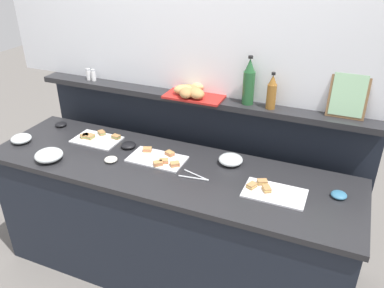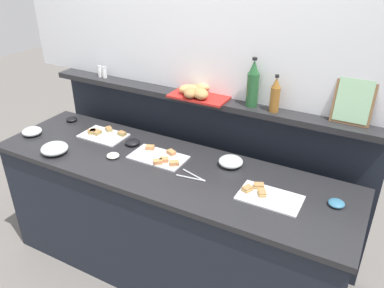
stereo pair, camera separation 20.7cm
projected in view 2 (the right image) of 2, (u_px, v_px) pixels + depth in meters
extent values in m
plane|color=slate|center=(206.00, 223.00, 3.36)|extent=(12.00, 12.00, 0.00)
cube|color=black|center=(168.00, 223.00, 2.69)|extent=(2.35, 0.65, 0.87)
cube|color=#232326|center=(166.00, 168.00, 2.48)|extent=(2.39, 0.69, 0.03)
cube|color=black|center=(203.00, 169.00, 3.03)|extent=(2.46, 0.08, 1.18)
cube|color=#232326|center=(201.00, 97.00, 2.70)|extent=(2.46, 0.22, 0.04)
cube|color=white|center=(103.00, 136.00, 2.83)|extent=(0.33, 0.21, 0.01)
cube|color=#AD7A47|center=(93.00, 132.00, 2.85)|extent=(0.06, 0.07, 0.01)
cube|color=#66994C|center=(93.00, 131.00, 2.85)|extent=(0.06, 0.07, 0.01)
cube|color=#AD7A47|center=(93.00, 131.00, 2.85)|extent=(0.06, 0.07, 0.01)
cube|color=#AD7A47|center=(98.00, 133.00, 2.84)|extent=(0.04, 0.06, 0.01)
cube|color=#66994C|center=(97.00, 132.00, 2.84)|extent=(0.04, 0.06, 0.01)
cube|color=#AD7A47|center=(97.00, 132.00, 2.83)|extent=(0.04, 0.06, 0.01)
cube|color=#AD7A47|center=(92.00, 132.00, 2.85)|extent=(0.07, 0.07, 0.01)
cube|color=#66994C|center=(92.00, 131.00, 2.85)|extent=(0.07, 0.07, 0.01)
cube|color=#AD7A47|center=(92.00, 130.00, 2.85)|extent=(0.07, 0.07, 0.01)
cube|color=#AD7A47|center=(122.00, 135.00, 2.82)|extent=(0.06, 0.05, 0.01)
cube|color=#66994C|center=(122.00, 134.00, 2.82)|extent=(0.06, 0.05, 0.01)
cube|color=#AD7A47|center=(122.00, 133.00, 2.82)|extent=(0.06, 0.05, 0.01)
cube|color=#AD7A47|center=(109.00, 130.00, 2.89)|extent=(0.07, 0.06, 0.01)
cube|color=#66994C|center=(109.00, 129.00, 2.89)|extent=(0.07, 0.06, 0.01)
cube|color=#AD7A47|center=(109.00, 128.00, 2.88)|extent=(0.07, 0.06, 0.01)
cube|color=silver|center=(158.00, 157.00, 2.56)|extent=(0.37, 0.21, 0.01)
cube|color=#B7844C|center=(158.00, 163.00, 2.47)|extent=(0.07, 0.07, 0.01)
cube|color=#D1664C|center=(158.00, 162.00, 2.47)|extent=(0.07, 0.07, 0.01)
cube|color=#B7844C|center=(158.00, 161.00, 2.47)|extent=(0.07, 0.07, 0.01)
cube|color=#B7844C|center=(171.00, 153.00, 2.58)|extent=(0.07, 0.06, 0.01)
cube|color=#D1664C|center=(171.00, 152.00, 2.58)|extent=(0.07, 0.06, 0.01)
cube|color=#B7844C|center=(171.00, 151.00, 2.57)|extent=(0.07, 0.06, 0.01)
cube|color=#B7844C|center=(150.00, 148.00, 2.64)|extent=(0.07, 0.06, 0.01)
cube|color=#D1664C|center=(150.00, 147.00, 2.64)|extent=(0.07, 0.06, 0.01)
cube|color=#B7844C|center=(150.00, 146.00, 2.63)|extent=(0.07, 0.06, 0.01)
cube|color=#B7844C|center=(164.00, 161.00, 2.50)|extent=(0.07, 0.06, 0.01)
cube|color=#D1664C|center=(164.00, 160.00, 2.49)|extent=(0.07, 0.06, 0.01)
cube|color=#B7844C|center=(164.00, 159.00, 2.49)|extent=(0.07, 0.06, 0.01)
cube|color=#B7844C|center=(174.00, 164.00, 2.46)|extent=(0.07, 0.07, 0.01)
cube|color=#D1664C|center=(174.00, 163.00, 2.45)|extent=(0.07, 0.07, 0.01)
cube|color=#B7844C|center=(174.00, 162.00, 2.45)|extent=(0.07, 0.07, 0.01)
cube|color=silver|center=(270.00, 198.00, 2.16)|extent=(0.35, 0.21, 0.01)
cube|color=#AD7A47|center=(259.00, 187.00, 2.24)|extent=(0.07, 0.06, 0.01)
cube|color=#E5C666|center=(259.00, 186.00, 2.23)|extent=(0.07, 0.06, 0.01)
cube|color=#AD7A47|center=(259.00, 185.00, 2.23)|extent=(0.07, 0.06, 0.01)
cube|color=#AD7A47|center=(247.00, 190.00, 2.21)|extent=(0.06, 0.07, 0.01)
cube|color=#E5C666|center=(247.00, 189.00, 2.21)|extent=(0.06, 0.07, 0.01)
cube|color=#AD7A47|center=(247.00, 187.00, 2.20)|extent=(0.06, 0.07, 0.01)
cube|color=#AD7A47|center=(262.00, 194.00, 2.17)|extent=(0.06, 0.07, 0.01)
cube|color=#E5C666|center=(262.00, 193.00, 2.17)|extent=(0.06, 0.07, 0.01)
cube|color=#AD7A47|center=(262.00, 192.00, 2.17)|extent=(0.06, 0.07, 0.01)
ellipsoid|color=silver|center=(32.00, 131.00, 2.84)|extent=(0.14, 0.14, 0.06)
ellipsoid|color=#F28C4C|center=(32.00, 133.00, 2.85)|extent=(0.11, 0.11, 0.03)
ellipsoid|color=silver|center=(231.00, 161.00, 2.46)|extent=(0.15, 0.15, 0.06)
ellipsoid|color=#599959|center=(231.00, 163.00, 2.46)|extent=(0.12, 0.12, 0.04)
ellipsoid|color=silver|center=(54.00, 148.00, 2.60)|extent=(0.18, 0.18, 0.07)
ellipsoid|color=#F28C4C|center=(55.00, 150.00, 2.60)|extent=(0.14, 0.14, 0.04)
ellipsoid|color=black|center=(133.00, 142.00, 2.71)|extent=(0.10, 0.10, 0.04)
ellipsoid|color=black|center=(72.00, 119.00, 3.06)|extent=(0.09, 0.09, 0.03)
ellipsoid|color=teal|center=(336.00, 203.00, 2.10)|extent=(0.09, 0.09, 0.03)
ellipsoid|color=silver|center=(113.00, 156.00, 2.55)|extent=(0.08, 0.08, 0.03)
cylinder|color=#B7BABF|center=(190.00, 178.00, 2.34)|extent=(0.18, 0.03, 0.01)
cylinder|color=#B7BABF|center=(194.00, 175.00, 2.37)|extent=(0.18, 0.06, 0.01)
sphere|color=#B7BABF|center=(204.00, 181.00, 2.31)|extent=(0.01, 0.01, 0.01)
cylinder|color=#23562D|center=(252.00, 90.00, 2.47)|extent=(0.08, 0.08, 0.22)
cone|color=#23562D|center=(254.00, 67.00, 2.40)|extent=(0.06, 0.06, 0.08)
cylinder|color=black|center=(255.00, 59.00, 2.37)|extent=(0.03, 0.03, 0.02)
cylinder|color=#8E5B23|center=(275.00, 99.00, 2.40)|extent=(0.06, 0.06, 0.16)
cone|color=#8E5B23|center=(277.00, 82.00, 2.35)|extent=(0.05, 0.05, 0.06)
cylinder|color=black|center=(277.00, 76.00, 2.33)|extent=(0.02, 0.02, 0.02)
cylinder|color=white|center=(100.00, 72.00, 3.02)|extent=(0.03, 0.03, 0.08)
cylinder|color=#B7BABF|center=(99.00, 67.00, 3.00)|extent=(0.03, 0.03, 0.01)
cylinder|color=white|center=(105.00, 73.00, 3.00)|extent=(0.03, 0.03, 0.08)
cylinder|color=#B7BABF|center=(104.00, 67.00, 2.98)|extent=(0.03, 0.03, 0.01)
cube|color=#B2231E|center=(201.00, 95.00, 2.66)|extent=(0.40, 0.26, 0.02)
ellipsoid|color=tan|center=(188.00, 89.00, 2.65)|extent=(0.16, 0.15, 0.06)
ellipsoid|color=#AD7A47|center=(191.00, 93.00, 2.59)|extent=(0.14, 0.15, 0.06)
ellipsoid|color=#AD7A47|center=(196.00, 89.00, 2.68)|extent=(0.14, 0.09, 0.05)
ellipsoid|color=tan|center=(206.00, 86.00, 2.71)|extent=(0.14, 0.14, 0.06)
ellipsoid|color=#B7844C|center=(201.00, 94.00, 2.57)|extent=(0.16, 0.16, 0.07)
cube|color=brown|center=(354.00, 101.00, 2.23)|extent=(0.22, 0.08, 0.28)
cube|color=#8CB78C|center=(353.00, 101.00, 2.22)|extent=(0.19, 0.06, 0.24)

